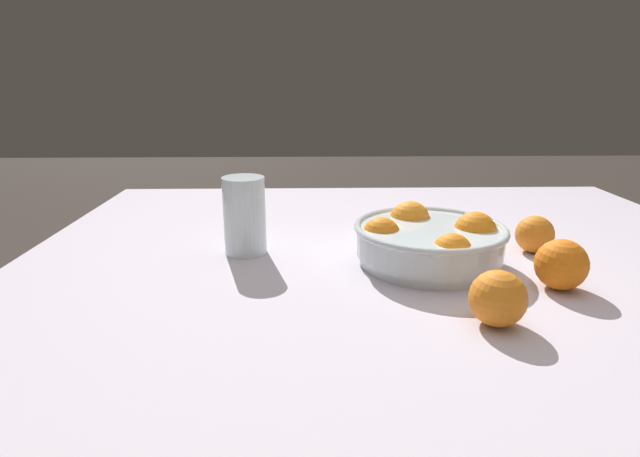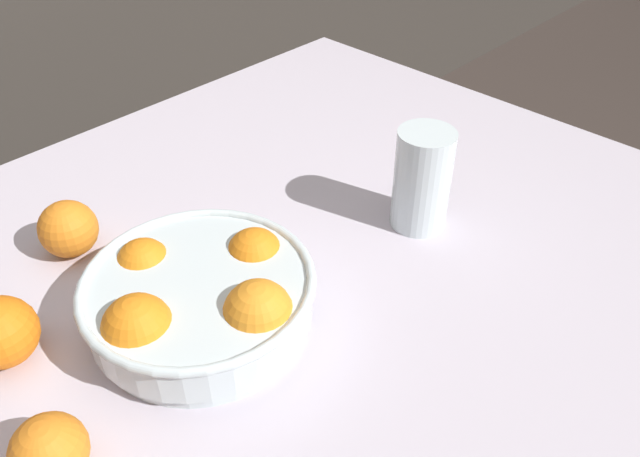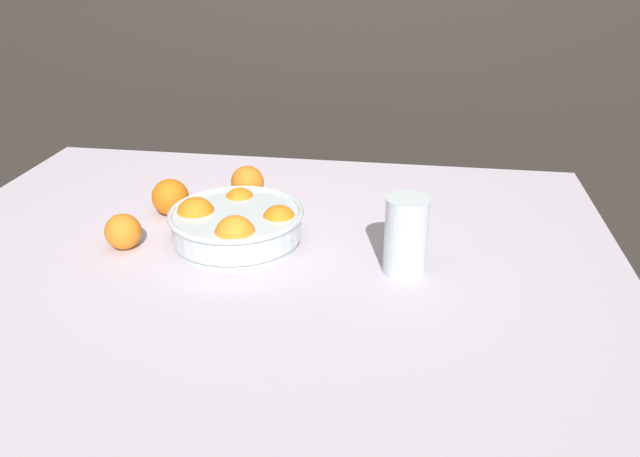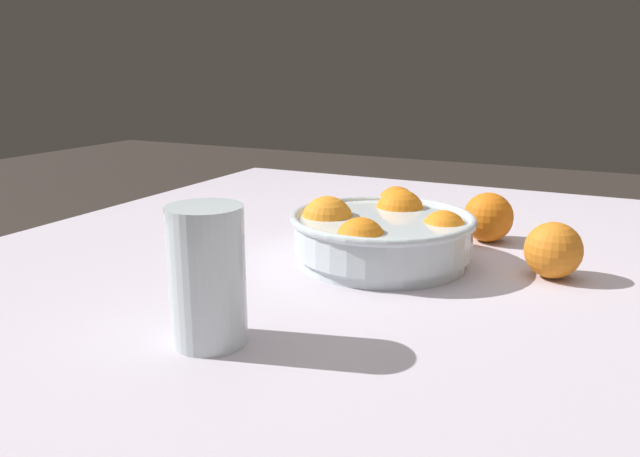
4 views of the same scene
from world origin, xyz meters
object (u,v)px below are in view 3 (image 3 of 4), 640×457
at_px(juice_glass, 406,239).
at_px(orange_loose_near_bowl, 247,182).
at_px(orange_loose_aside, 170,197).
at_px(fruit_bowl, 236,224).
at_px(orange_loose_front, 124,231).

relative_size(juice_glass, orange_loose_near_bowl, 1.89).
distance_m(juice_glass, orange_loose_aside, 0.56).
distance_m(fruit_bowl, orange_loose_near_bowl, 0.24).
height_order(orange_loose_near_bowl, orange_loose_aside, orange_loose_aside).
relative_size(fruit_bowl, orange_loose_aside, 3.33).
xyz_separation_m(juice_glass, orange_loose_aside, (-0.53, 0.19, -0.03)).
xyz_separation_m(juice_glass, orange_loose_front, (-0.57, 0.01, -0.03)).
relative_size(fruit_bowl, juice_glass, 1.84).
height_order(orange_loose_near_bowl, orange_loose_front, orange_loose_near_bowl).
xyz_separation_m(orange_loose_near_bowl, orange_loose_aside, (-0.15, -0.12, 0.00)).
bearing_deg(fruit_bowl, orange_loose_near_bowl, 99.31).
xyz_separation_m(juice_glass, orange_loose_near_bowl, (-0.38, 0.31, -0.03)).
distance_m(fruit_bowl, juice_glass, 0.35).
bearing_deg(orange_loose_near_bowl, orange_loose_aside, -140.88).
bearing_deg(orange_loose_near_bowl, orange_loose_front, -121.80).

